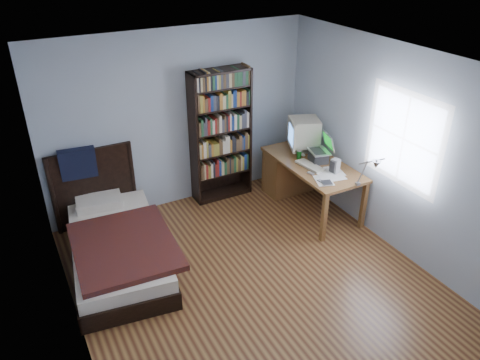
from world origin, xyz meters
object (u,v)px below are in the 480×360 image
Objects in this scene: crt_monitor at (303,133)px; bookshelf at (221,136)px; bed at (115,242)px; laptop at (320,154)px; desk_lamp at (374,166)px; desk at (294,170)px; keyboard at (310,166)px; soda_can at (299,155)px; speaker at (335,166)px.

crt_monitor is 1.17m from bookshelf.
bed is (-2.87, -0.28, -0.75)m from crt_monitor.
laptop is 0.18× the size of bed.
bed is at bearing -174.51° from crt_monitor.
crt_monitor is 1.52m from desk_lamp.
crt_monitor is 0.29× the size of bookshelf.
laptop is (0.10, -0.44, 0.42)m from desk.
laptop is 0.25m from keyboard.
keyboard is 1.34m from bookshelf.
desk_lamp reaches higher than soda_can.
bookshelf is (-1.04, 0.53, -0.04)m from crt_monitor.
speaker is 0.10× the size of bookshelf.
crt_monitor is at bearing 72.66° from speaker.
soda_can is 0.05× the size of bed.
crt_monitor is at bearing 59.53° from keyboard.
keyboard is (-0.20, -0.49, -0.26)m from crt_monitor.
laptop is at bearing -76.91° from desk.
soda_can is at bearing -41.14° from bookshelf.
soda_can is 1.14m from bookshelf.
keyboard is at bearing -158.79° from laptop.
speaker reaches higher than keyboard.
bookshelf is 0.87× the size of bed.
laptop is at bearing -44.02° from soda_can.
laptop is at bearing 13.21° from keyboard.
desk is 1.21m from bookshelf.
bed is at bearing 177.39° from laptop.
desk is at bearing 70.05° from keyboard.
desk is at bearing -27.71° from bookshelf.
bed is (-2.80, 1.23, -0.91)m from desk_lamp.
laptop is 1.42m from bookshelf.
bed is (-2.85, 0.51, -0.57)m from speaker.
laptop is at bearing 85.66° from desk_lamp.
crt_monitor reaches higher than soda_can.
desk_lamp is 3.19m from bed.
crt_monitor reaches higher than keyboard.
crt_monitor is at bearing -19.54° from desk.
speaker is at bearing -91.18° from crt_monitor.
desk_lamp reaches higher than laptop.
crt_monitor is at bearing 91.45° from laptop.
desk_lamp is 0.24× the size of bed.
laptop is 0.73× the size of desk_lamp.
crt_monitor is 0.80m from speaker.
bookshelf is at bearing 152.29° from desk.
crt_monitor is 0.44m from laptop.
keyboard is at bearing -50.55° from bookshelf.
desk_lamp is 0.28× the size of bookshelf.
bookshelf is at bearing 138.28° from laptop.
desk_lamp is 2.73× the size of speaker.
keyboard is at bearing -91.95° from soda_can.
desk_lamp is 1.36m from soda_can.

